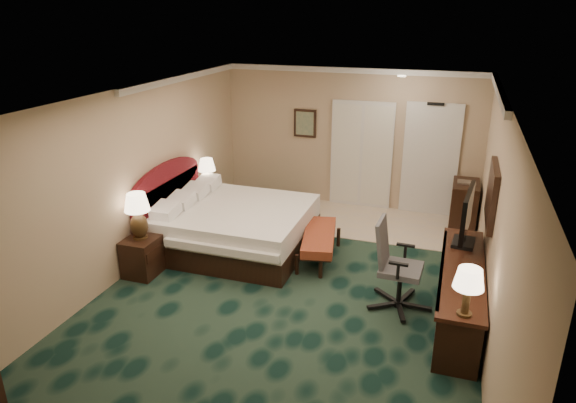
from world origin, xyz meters
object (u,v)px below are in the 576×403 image
(desk_chair, at_px, (401,266))
(nightstand_far, at_px, (211,204))
(bed, at_px, (238,228))
(lamp_far, at_px, (207,174))
(desk, at_px, (459,293))
(nightstand_near, at_px, (142,256))
(lamp_near, at_px, (138,216))
(minibar, at_px, (464,206))
(bed_bench, at_px, (319,246))
(tv, at_px, (466,218))

(desk_chair, bearing_deg, nightstand_far, 154.60)
(bed, height_order, nightstand_far, bed)
(lamp_far, xyz_separation_m, desk, (4.49, -1.96, -0.53))
(nightstand_near, xyz_separation_m, nightstand_far, (0.01, 2.26, 0.01))
(nightstand_far, height_order, lamp_far, lamp_far)
(lamp_near, relative_size, desk_chair, 0.57)
(nightstand_far, bearing_deg, nightstand_near, -90.14)
(minibar, bearing_deg, lamp_near, -143.78)
(bed_bench, distance_m, desk, 2.35)
(bed, height_order, desk_chair, desk_chair)
(nightstand_near, height_order, tv, tv)
(desk, xyz_separation_m, tv, (-0.00, 0.72, 0.74))
(tv, relative_size, minibar, 1.17)
(tv, relative_size, desk_chair, 0.82)
(lamp_far, bearing_deg, nightstand_far, 45.98)
(bed, xyz_separation_m, tv, (3.49, -0.29, 0.74))
(nightstand_near, relative_size, desk, 0.23)
(nightstand_far, relative_size, desk_chair, 0.49)
(bed, bearing_deg, tv, -4.75)
(lamp_far, bearing_deg, lamp_near, -89.72)
(desk, bearing_deg, nightstand_far, 155.87)
(nightstand_far, height_order, minibar, minibar)
(bed, xyz_separation_m, minibar, (3.50, 2.04, 0.07))
(minibar, bearing_deg, nightstand_far, -166.71)
(bed_bench, bearing_deg, nightstand_far, 146.22)
(nightstand_near, relative_size, tv, 0.58)
(nightstand_near, xyz_separation_m, lamp_far, (-0.03, 2.23, 0.60))
(nightstand_far, distance_m, bed_bench, 2.54)
(bed, bearing_deg, bed_bench, 0.51)
(minibar, bearing_deg, nightstand_near, -143.44)
(lamp_near, height_order, lamp_far, lamp_near)
(desk, bearing_deg, lamp_near, -176.95)
(desk_chair, bearing_deg, lamp_far, 155.23)
(lamp_near, bearing_deg, nightstand_near, -57.87)
(bed, xyz_separation_m, lamp_near, (-0.99, -1.25, 0.56))
(tv, distance_m, desk_chair, 1.13)
(tv, height_order, desk_chair, tv)
(lamp_near, distance_m, tv, 4.58)
(desk, bearing_deg, bed_bench, 154.15)
(lamp_far, distance_m, desk, 4.93)
(lamp_near, bearing_deg, lamp_far, 90.28)
(nightstand_near, relative_size, lamp_near, 0.83)
(tv, xyz_separation_m, desk_chair, (-0.74, -0.69, -0.50))
(lamp_near, bearing_deg, minibar, 36.22)
(nightstand_far, height_order, desk_chair, desk_chair)
(bed, bearing_deg, desk, -16.14)
(bed_bench, relative_size, desk, 0.54)
(nightstand_far, height_order, lamp_near, lamp_near)
(bed_bench, height_order, minibar, minibar)
(lamp_far, distance_m, bed_bench, 2.64)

